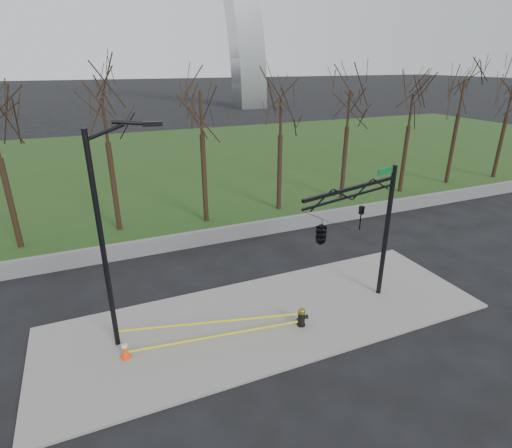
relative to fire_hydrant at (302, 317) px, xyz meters
name	(u,v)px	position (x,y,z in m)	size (l,w,h in m)	color
ground	(269,318)	(-0.92, 1.05, -0.48)	(500.00, 500.00, 0.00)	black
sidewalk	(269,317)	(-0.92, 1.05, -0.43)	(18.00, 6.00, 0.10)	slate
grass_strip	(148,162)	(-0.92, 31.05, -0.45)	(120.00, 40.00, 0.06)	#223E16
guardrail	(211,236)	(-0.92, 9.05, -0.03)	(60.00, 0.30, 0.90)	#59595B
tree_row	(241,148)	(2.56, 13.05, 4.10)	(52.96, 4.00, 9.17)	black
fire_hydrant	(302,317)	(0.00, 0.00, 0.00)	(0.51, 0.34, 0.83)	black
traffic_cone	(125,349)	(-6.65, 0.84, -0.05)	(0.44, 0.44, 0.67)	#FF430D
street_light	(107,229)	(-6.61, 1.68, 4.21)	(2.38, 0.51, 8.21)	black
traffic_signal_mast	(336,227)	(1.27, -0.01, 3.67)	(4.97, 2.54, 6.00)	black
caution_tape	(215,329)	(-3.38, 0.64, -0.01)	(6.83, 1.71, 0.43)	yellow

